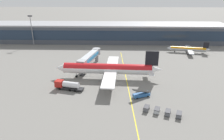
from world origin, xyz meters
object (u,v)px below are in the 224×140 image
(baggage_cart_2, at_px, (168,112))
(commuter_jet_far, at_px, (188,49))
(main_airliner, at_px, (108,69))
(baggage_cart_0, at_px, (146,108))
(belt_loader, at_px, (141,94))
(fuel_tanker, at_px, (67,85))
(baggage_cart_1, at_px, (157,110))
(baggage_cart_3, at_px, (179,115))

(baggage_cart_2, xyz_separation_m, commuter_jet_far, (25.45, 64.28, 1.46))
(main_airliner, xyz_separation_m, baggage_cart_0, (12.93, -24.08, -3.46))
(main_airliner, height_order, belt_loader, main_airliner)
(fuel_tanker, relative_size, baggage_cart_0, 3.68)
(fuel_tanker, distance_m, baggage_cart_1, 33.74)
(fuel_tanker, bearing_deg, main_airliner, 36.39)
(baggage_cart_1, xyz_separation_m, commuter_jet_far, (28.46, 63.21, 1.46))
(belt_loader, relative_size, baggage_cart_2, 2.28)
(main_airliner, distance_m, fuel_tanker, 18.22)
(main_airliner, height_order, baggage_cart_0, main_airliner)
(baggage_cart_1, xyz_separation_m, baggage_cart_3, (6.03, -2.14, 0.00))
(main_airliner, height_order, commuter_jet_far, main_airliner)
(fuel_tanker, height_order, commuter_jet_far, commuter_jet_far)
(baggage_cart_0, xyz_separation_m, baggage_cart_2, (6.03, -2.14, 0.00))
(main_airliner, bearing_deg, baggage_cart_1, -57.62)
(baggage_cart_0, bearing_deg, fuel_tanker, 154.03)
(commuter_jet_far, bearing_deg, baggage_cart_2, -111.60)
(baggage_cart_1, bearing_deg, baggage_cart_2, -19.49)
(baggage_cart_2, bearing_deg, baggage_cart_1, 160.51)
(baggage_cart_2, bearing_deg, belt_loader, 122.37)
(baggage_cart_3, relative_size, commuter_jet_far, 0.12)
(baggage_cart_1, bearing_deg, main_airliner, 122.38)
(main_airliner, relative_size, baggage_cart_1, 14.61)
(belt_loader, relative_size, baggage_cart_0, 2.28)
(main_airliner, relative_size, belt_loader, 6.41)
(main_airliner, relative_size, commuter_jet_far, 1.82)
(baggage_cart_1, relative_size, commuter_jet_far, 0.12)
(baggage_cart_3, bearing_deg, commuter_jet_far, 71.06)
(belt_loader, height_order, baggage_cart_2, belt_loader)
(baggage_cart_2, bearing_deg, commuter_jet_far, 68.40)
(baggage_cart_0, bearing_deg, main_airliner, 118.24)
(baggage_cart_0, distance_m, baggage_cart_2, 6.40)
(fuel_tanker, height_order, baggage_cart_2, fuel_tanker)
(baggage_cart_1, distance_m, commuter_jet_far, 69.34)
(baggage_cart_0, height_order, baggage_cart_1, same)
(main_airliner, bearing_deg, baggage_cart_0, -61.76)
(belt_loader, xyz_separation_m, commuter_jet_far, (32.17, 53.67, 1.25))
(belt_loader, distance_m, baggage_cart_2, 12.57)
(main_airliner, xyz_separation_m, fuel_tanker, (-14.53, -10.71, -2.50))
(commuter_jet_far, bearing_deg, baggage_cart_3, -108.94)
(belt_loader, xyz_separation_m, baggage_cart_2, (6.73, -10.61, -0.21))
(baggage_cart_2, distance_m, baggage_cart_3, 3.20)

